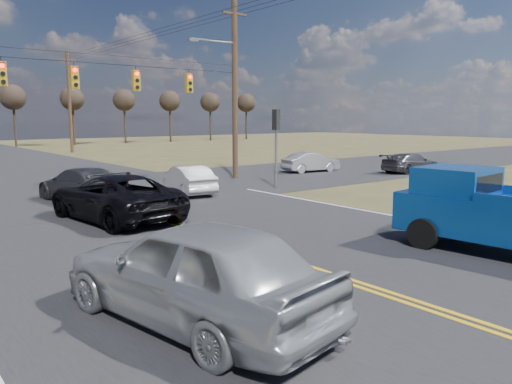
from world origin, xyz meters
TOP-DOWN VIEW (x-y plane):
  - ground at (0.00, 0.00)m, footprint 160.00×160.00m
  - road_main at (0.00, 10.00)m, footprint 14.00×120.00m
  - road_cross at (0.00, 18.00)m, footprint 120.00×12.00m
  - signal_gantry at (0.50, 17.79)m, footprint 19.60×4.83m
  - utility_poles at (0.00, 17.00)m, footprint 19.60×58.32m
  - treeline at (0.00, 26.96)m, footprint 87.00×117.80m
  - pickup_truck at (4.85, 0.64)m, footprint 2.73×5.95m
  - silver_suv at (-3.68, 1.87)m, footprint 3.08×5.71m
  - black_suv at (-1.21, 11.10)m, footprint 3.23×5.94m
  - white_car_queue at (3.82, 14.69)m, footprint 2.00×4.14m
  - dgrey_car_queue at (-0.80, 15.50)m, footprint 2.58×5.21m
  - cross_car_east_near at (14.93, 17.82)m, footprint 1.90×4.00m
  - cross_car_east_far at (19.71, 13.55)m, footprint 2.15×4.46m

SIDE VIEW (x-z plane):
  - ground at x=0.00m, z-range 0.00..0.00m
  - road_main at x=0.00m, z-range -0.01..0.01m
  - road_cross at x=0.00m, z-range -0.01..0.01m
  - cross_car_east_far at x=19.71m, z-range 0.00..1.25m
  - cross_car_east_near at x=14.93m, z-range 0.00..1.27m
  - white_car_queue at x=3.82m, z-range 0.00..1.31m
  - dgrey_car_queue at x=-0.80m, z-range 0.00..1.45m
  - black_suv at x=-1.21m, z-range 0.00..1.58m
  - silver_suv at x=-3.68m, z-range 0.00..1.85m
  - pickup_truck at x=4.85m, z-range -0.03..2.14m
  - signal_gantry at x=0.50m, z-range 0.06..10.06m
  - utility_poles at x=0.00m, z-range 0.23..10.23m
  - treeline at x=0.00m, z-range 2.00..9.40m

